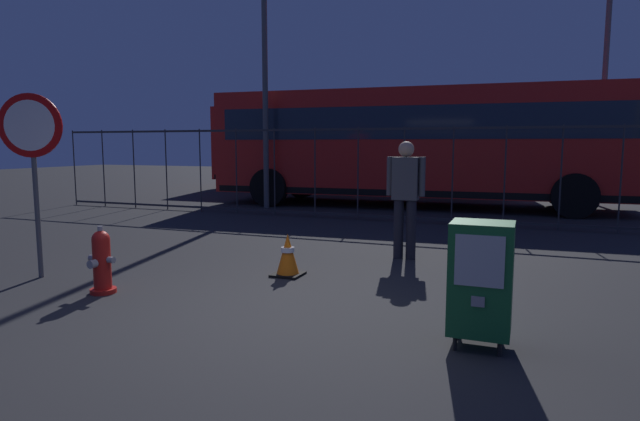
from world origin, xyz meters
TOP-DOWN VIEW (x-y plane):
  - ground_plane at (0.00, 0.00)m, footprint 60.00×60.00m
  - fire_hydrant at (-1.88, 0.21)m, footprint 0.33×0.32m
  - newspaper_box_primary at (2.12, 0.07)m, footprint 0.48×0.42m
  - stop_sign at (-3.11, 0.47)m, footprint 0.71×0.31m
  - pedestrian at (0.82, 3.19)m, footprint 0.55×0.22m
  - traffic_cone at (-0.31, 1.67)m, footprint 0.36×0.36m
  - fence_barrier at (-0.00, 6.77)m, footprint 18.03×0.04m
  - bus_near at (-0.33, 9.77)m, footprint 10.61×3.21m
  - bus_far at (-3.21, 13.88)m, footprint 10.50×2.80m
  - street_light_near_right at (4.17, 11.72)m, footprint 0.32×0.32m
  - street_light_far_left at (-3.84, 7.99)m, footprint 0.32×0.32m

SIDE VIEW (x-z plane):
  - ground_plane at x=0.00m, z-range 0.00..0.00m
  - traffic_cone at x=-0.31m, z-range -0.01..0.52m
  - fire_hydrant at x=-1.88m, z-range -0.02..0.72m
  - newspaper_box_primary at x=2.12m, z-range 0.06..1.08m
  - pedestrian at x=0.82m, z-range 0.11..1.78m
  - fence_barrier at x=0.00m, z-range 0.02..2.02m
  - stop_sign at x=-3.11m, z-range 0.49..2.72m
  - bus_near at x=-0.33m, z-range 0.21..3.21m
  - bus_far at x=-3.21m, z-range 0.21..3.21m
  - street_light_near_right at x=4.17m, z-range 0.58..9.08m
  - street_light_far_left at x=-3.84m, z-range 0.58..9.29m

